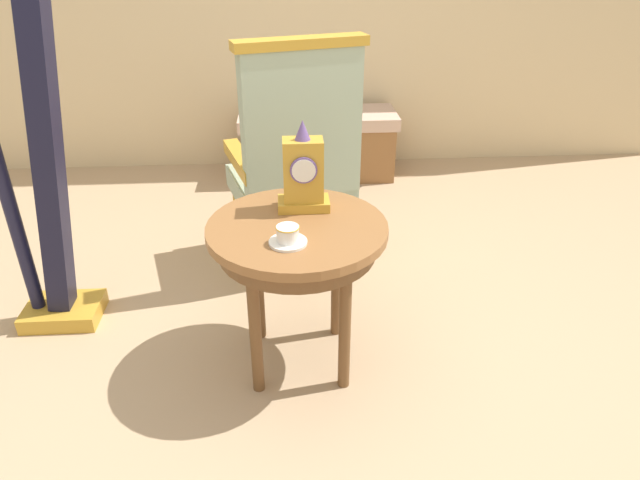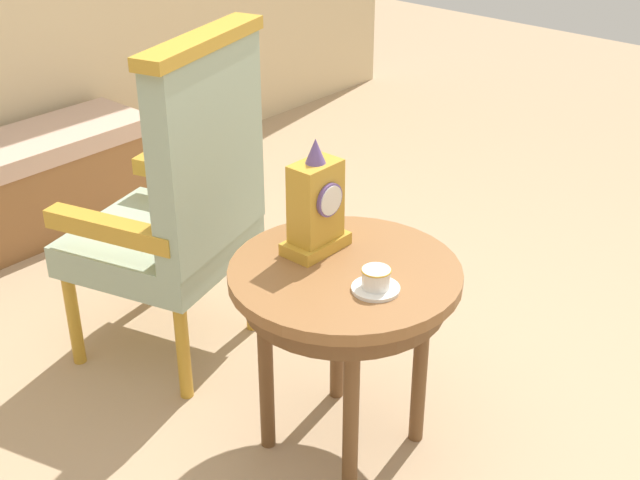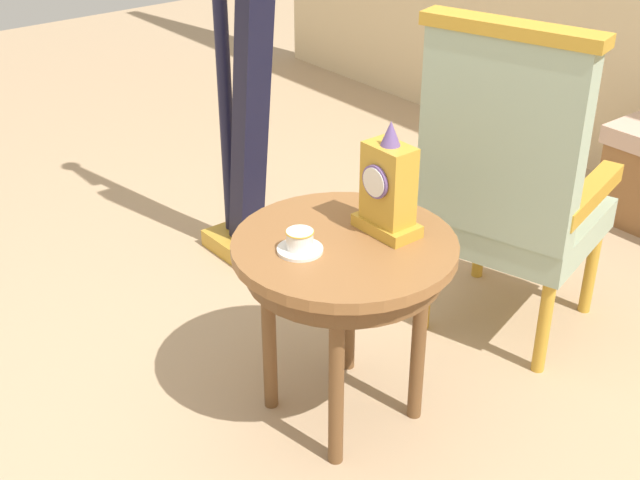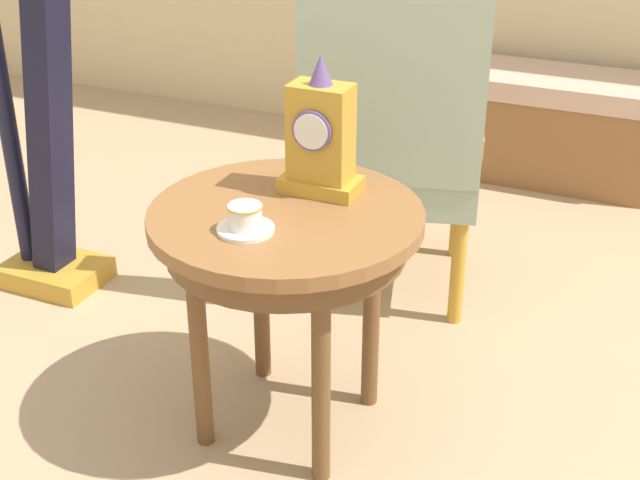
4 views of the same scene
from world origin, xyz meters
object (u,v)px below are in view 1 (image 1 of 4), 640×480
at_px(armchair, 295,158).
at_px(harp, 34,166).
at_px(teacup_left, 288,236).
at_px(mantel_clock, 303,174).
at_px(side_table, 297,244).
at_px(window_bench, 318,144).

xyz_separation_m(armchair, harp, (-1.01, -0.36, 0.13)).
bearing_deg(teacup_left, mantel_clock, 76.53).
height_order(teacup_left, mantel_clock, mantel_clock).
bearing_deg(mantel_clock, side_table, -102.59).
relative_size(side_table, armchair, 0.57).
bearing_deg(harp, window_bench, 52.96).
height_order(side_table, window_bench, side_table).
relative_size(harp, window_bench, 1.71).
xyz_separation_m(side_table, armchair, (0.01, 0.70, 0.06)).
relative_size(armchair, window_bench, 1.09).
relative_size(mantel_clock, harp, 0.19).
xyz_separation_m(side_table, harp, (-1.00, 0.34, 0.19)).
bearing_deg(side_table, teacup_left, -104.33).
bearing_deg(window_bench, harp, -127.04).
bearing_deg(mantel_clock, teacup_left, -103.47).
bearing_deg(window_bench, mantel_clock, -95.29).
relative_size(teacup_left, harp, 0.07).
distance_m(armchair, window_bench, 1.29).
xyz_separation_m(side_table, teacup_left, (-0.03, -0.13, 0.11)).
xyz_separation_m(mantel_clock, armchair, (-0.02, 0.57, -0.15)).
distance_m(side_table, teacup_left, 0.17).
distance_m(side_table, armchair, 0.70).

